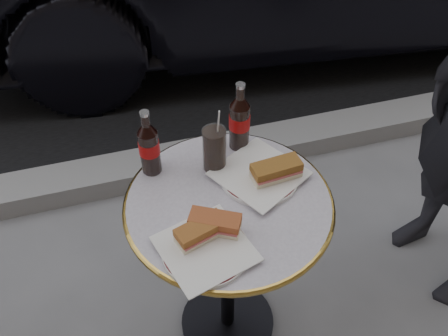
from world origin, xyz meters
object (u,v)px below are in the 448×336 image
object	(u,v)px
bistro_table	(228,271)
cola_bottle_left	(148,142)
cola_bottle_right	(240,116)
plate_left	(205,250)
plate_right	(259,175)
cola_glass	(214,149)

from	to	relation	value
bistro_table	cola_bottle_left	bearing A→B (deg)	135.26
cola_bottle_right	plate_left	bearing A→B (deg)	-119.18
bistro_table	plate_left	world-z (taller)	plate_left
plate_left	plate_right	xyz separation A→B (m)	(0.23, 0.22, 0.00)
plate_right	cola_bottle_right	size ratio (longest dim) A/B	1.02
plate_left	cola_bottle_left	xyz separation A→B (m)	(-0.08, 0.35, 0.11)
plate_right	cola_glass	xyz separation A→B (m)	(-0.12, 0.08, 0.07)
plate_left	cola_bottle_right	distance (m)	0.45
plate_left	cola_glass	xyz separation A→B (m)	(0.11, 0.30, 0.07)
bistro_table	plate_right	bearing A→B (deg)	29.86
cola_bottle_left	plate_left	bearing A→B (deg)	-76.92
cola_bottle_left	cola_bottle_right	world-z (taller)	cola_bottle_right
cola_bottle_right	plate_right	bearing A→B (deg)	-84.04
bistro_table	cola_bottle_right	xyz separation A→B (m)	(0.10, 0.22, 0.49)
plate_right	cola_bottle_right	distance (m)	0.19
plate_right	cola_bottle_left	distance (m)	0.35
bistro_table	cola_glass	xyz separation A→B (m)	(-0.00, 0.15, 0.44)
plate_right	cola_bottle_left	bearing A→B (deg)	158.33
plate_right	cola_glass	world-z (taller)	cola_glass
plate_left	cola_bottle_right	size ratio (longest dim) A/B	0.97
plate_right	cola_bottle_right	world-z (taller)	cola_bottle_right
bistro_table	cola_glass	distance (m)	0.47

